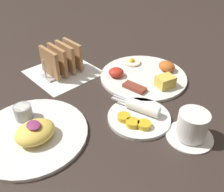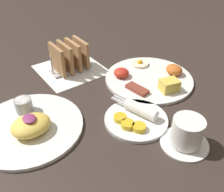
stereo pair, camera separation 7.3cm
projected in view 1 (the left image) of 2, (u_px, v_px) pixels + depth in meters
ground_plane at (84, 94)px, 0.79m from camera, size 3.00×3.00×0.00m
napkin_flat at (63, 72)px, 0.90m from camera, size 0.22×0.22×0.00m
plate_breakfast at (144, 75)px, 0.87m from camera, size 0.30×0.30×0.05m
plate_condiments at (139, 116)px, 0.69m from camera, size 0.19×0.17×0.04m
plate_foreground at (32, 131)px, 0.64m from camera, size 0.29×0.29×0.06m
toast_rack at (62, 60)px, 0.87m from camera, size 0.10×0.15×0.10m
coffee_cup at (192, 127)px, 0.62m from camera, size 0.12×0.12×0.08m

